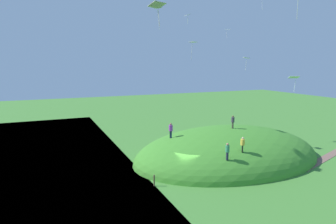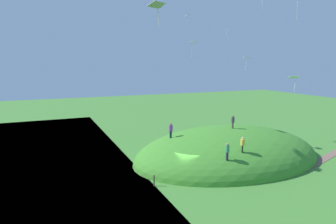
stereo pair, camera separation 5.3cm
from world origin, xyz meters
TOP-DOWN VIEW (x-y plane):
  - ground_plane at (0.00, 0.00)m, footprint 160.00×160.00m
  - grass_hill at (7.46, 3.38)m, footprint 24.73×16.99m
  - dirt_path at (20.98, -0.96)m, footprint 17.39×6.84m
  - person_walking_path at (7.76, 2.99)m, footprint 0.51×0.51m
  - person_near_shore at (2.95, -2.87)m, footprint 0.44×0.44m
  - person_on_hilltop at (0.04, 4.63)m, footprint 0.64×0.64m
  - person_watching_kites at (5.08, -2.53)m, footprint 0.61×0.61m
  - kite_0 at (9.96, -4.10)m, footprint 1.22×1.09m
  - kite_1 at (11.80, 10.60)m, footprint 1.01×0.94m
  - kite_2 at (9.65, 3.31)m, footprint 1.00×1.16m
  - kite_5 at (-6.27, -7.21)m, footprint 1.35×1.16m
  - kite_6 at (-2.15, 3.54)m, footprint 1.45×1.33m
  - kite_8 at (4.20, 7.07)m, footprint 1.35×1.20m
  - kite_10 at (4.80, 9.84)m, footprint 0.66×0.96m
  - mooring_post at (-4.30, -1.14)m, footprint 0.14×0.14m

SIDE VIEW (x-z plane):
  - ground_plane at x=0.00m, z-range 0.00..0.00m
  - grass_hill at x=7.46m, z-range -3.90..3.90m
  - dirt_path at x=20.98m, z-range 0.00..0.04m
  - mooring_post at x=-4.30m, z-range 0.00..1.15m
  - person_near_shore at x=2.95m, z-range 2.45..4.23m
  - person_watching_kites at x=5.08m, z-range 2.89..4.51m
  - person_on_hilltop at x=0.04m, z-range 3.29..5.12m
  - person_walking_path at x=7.76m, z-range 4.10..5.73m
  - kite_0 at x=9.96m, z-range 9.62..11.27m
  - kite_2 at x=9.65m, z-range 11.69..13.34m
  - kite_8 at x=4.20m, z-range 13.34..15.59m
  - kite_5 at x=-6.27m, z-range 15.03..16.59m
  - kite_1 at x=11.80m, z-range 16.09..17.41m
  - kite_6 at x=-2.15m, z-range 16.52..18.82m
  - kite_10 at x=4.80m, z-range 17.64..18.90m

